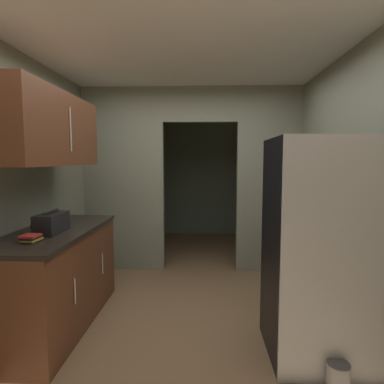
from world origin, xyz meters
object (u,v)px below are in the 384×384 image
at_px(book_stack, 31,238).
at_px(paint_can, 338,377).
at_px(refrigerator, 319,249).
at_px(boombox, 51,223).

xyz_separation_m(book_stack, paint_can, (2.29, -0.33, -0.86)).
relative_size(book_stack, paint_can, 0.81).
xyz_separation_m(refrigerator, boombox, (-2.28, 0.25, 0.14)).
xyz_separation_m(refrigerator, book_stack, (-2.28, -0.09, 0.09)).
bearing_deg(refrigerator, boombox, 173.82).
relative_size(boombox, book_stack, 2.35).
distance_m(refrigerator, book_stack, 2.28).
relative_size(refrigerator, paint_can, 8.99).
bearing_deg(boombox, book_stack, -90.65).
bearing_deg(book_stack, paint_can, -8.31).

